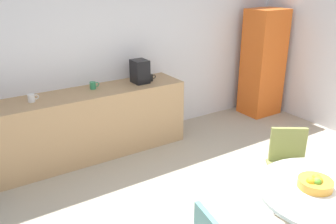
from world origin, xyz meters
TOP-DOWN VIEW (x-y plane):
  - wall_back at (0.00, 3.00)m, footprint 6.00×0.10m
  - counter_block at (-0.52, 2.65)m, footprint 2.57×0.60m
  - locker_cabinet at (2.55, 2.55)m, footprint 0.60×0.50m
  - round_table at (0.27, -0.28)m, footprint 1.05×1.05m
  - chair_olive at (0.81, 0.50)m, footprint 0.58×0.58m
  - fruit_bowl at (0.22, -0.20)m, footprint 0.27×0.27m
  - mug_white at (-0.43, 2.73)m, footprint 0.13×0.08m
  - mug_green at (0.39, 2.65)m, footprint 0.13×0.08m
  - mug_red at (-1.24, 2.65)m, footprint 0.13×0.08m
  - coffee_maker at (0.23, 2.65)m, footprint 0.20×0.24m

SIDE VIEW (x-z plane):
  - counter_block at x=-0.52m, z-range 0.00..0.90m
  - chair_olive at x=0.81m, z-range 0.11..0.94m
  - round_table at x=0.27m, z-range 0.23..0.99m
  - fruit_bowl at x=0.22m, z-range 0.75..0.86m
  - locker_cabinet at x=2.55m, z-range 0.00..1.79m
  - mug_white at x=-0.43m, z-range 0.90..1.00m
  - mug_green at x=0.39m, z-range 0.90..1.00m
  - mug_red at x=-1.24m, z-range 0.90..1.00m
  - coffee_maker at x=0.23m, z-range 0.90..1.22m
  - wall_back at x=0.00m, z-range 0.00..2.60m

